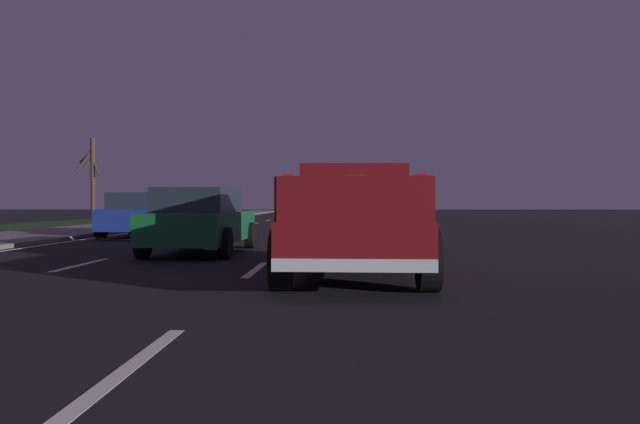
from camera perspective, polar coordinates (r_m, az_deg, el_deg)
The scene contains 8 objects.
ground at distance 27.39m, azimuth -4.71°, elevation -1.60°, with size 144.00×144.00×0.00m, color black.
sidewalk_shoulder at distance 29.24m, azimuth -19.36°, elevation -1.37°, with size 108.00×4.00×0.12m, color slate.
grass_verge at distance 31.43m, azimuth -27.87°, elevation -1.37°, with size 108.00×6.00×0.01m, color #1E3819.
lane_markings at distance 31.15m, azimuth -9.51°, elevation -1.29°, with size 109.02×7.04×0.01m.
pickup_truck at distance 9.78m, azimuth 3.34°, elevation -0.40°, with size 5.46×2.35×1.87m.
sedan_green at distance 14.26m, azimuth -11.50°, elevation -0.79°, with size 4.43×2.08×1.54m.
sedan_blue at distance 21.37m, azimuth -16.90°, elevation -0.24°, with size 4.42×2.05×1.54m.
bare_tree_far at distance 39.25m, azimuth -21.29°, elevation 3.12°, with size 0.53×1.60×5.23m.
Camera 1 is at (-0.16, -3.31, 1.21)m, focal length 32.85 mm.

